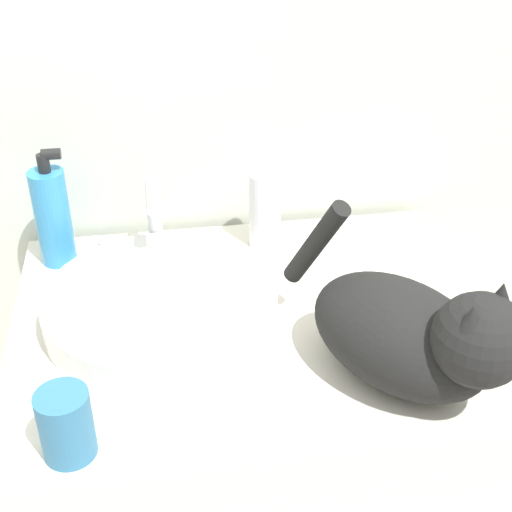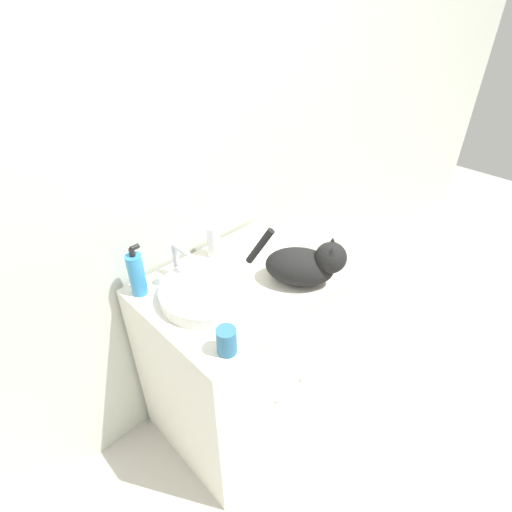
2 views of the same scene
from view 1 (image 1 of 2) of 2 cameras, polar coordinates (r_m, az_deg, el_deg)
name	(u,v)px [view 1 (image 1 of 2)]	position (r m, az deg, el deg)	size (l,w,h in m)	color
wall_back	(222,1)	(1.24, -2.77, 19.71)	(6.00, 0.05, 2.50)	silver
vanity_cabinet	(253,500)	(1.40, -0.22, -18.93)	(0.73, 0.59, 0.85)	silver
sink_basin	(161,306)	(1.09, -7.59, -3.98)	(0.35, 0.35, 0.05)	white
faucet	(155,223)	(1.22, -8.09, 2.60)	(0.20, 0.12, 0.15)	silver
cat	(413,333)	(0.96, 12.49, -6.07)	(0.29, 0.35, 0.22)	black
soap_bottle	(53,216)	(1.24, -15.95, 3.12)	(0.06, 0.06, 0.21)	#338CCC
spray_bottle	(265,202)	(1.24, 0.70, 4.34)	(0.06, 0.06, 0.18)	silver
cup	(66,425)	(0.90, -14.96, -12.90)	(0.07, 0.07, 0.09)	teal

